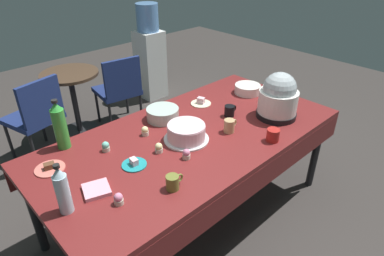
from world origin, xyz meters
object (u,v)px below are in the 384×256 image
object	(u,v)px
ceramic_snack_bowl	(247,89)
coffee_mug_black	(230,111)
cupcake_berry	(145,131)
maroon_chair_left	(36,114)
cupcake_mint	(106,147)
soda_bottle_lime_soda	(60,126)
soda_bottle_water	(62,190)
water_cooler	(150,55)
dessert_plate_coral	(50,168)
frosted_layer_cake	(186,133)
cupcake_rose	(159,148)
coffee_mug_tan	(229,126)
glass_salad_bowl	(163,114)
dessert_plate_cream	(201,102)
cupcake_lemon	(284,97)
coffee_mug_red	(273,135)
coffee_mug_olive	(173,182)
round_cafe_table	(73,92)
cupcake_cocoa	(186,154)
cupcake_vanilla	(119,199)
slow_cooker	(278,97)
dessert_plate_teal	(134,164)
potluck_table	(192,141)
maroon_chair_right	(119,87)

from	to	relation	value
ceramic_snack_bowl	coffee_mug_black	size ratio (longest dim) A/B	1.93
cupcake_berry	maroon_chair_left	xyz separation A→B (m)	(-0.28, 1.38, -0.29)
cupcake_berry	cupcake_mint	size ratio (longest dim) A/B	1.00
soda_bottle_lime_soda	soda_bottle_water	bearing A→B (deg)	-113.88
water_cooler	dessert_plate_coral	bearing A→B (deg)	-139.60
frosted_layer_cake	maroon_chair_left	distance (m)	1.72
cupcake_rose	ceramic_snack_bowl	bearing A→B (deg)	9.42
cupcake_mint	coffee_mug_tan	world-z (taller)	coffee_mug_tan
glass_salad_bowl	dessert_plate_cream	xyz separation A→B (m)	(0.40, -0.01, -0.03)
water_cooler	maroon_chair_left	bearing A→B (deg)	-165.20
glass_salad_bowl	cupcake_lemon	world-z (taller)	glass_salad_bowl
coffee_mug_black	coffee_mug_red	xyz separation A→B (m)	(-0.06, -0.44, 0.00)
cupcake_rose	coffee_mug_olive	xyz separation A→B (m)	(-0.16, -0.33, 0.01)
frosted_layer_cake	soda_bottle_water	world-z (taller)	soda_bottle_water
dessert_plate_cream	round_cafe_table	xyz separation A→B (m)	(-0.44, 1.52, -0.27)
coffee_mug_tan	cupcake_cocoa	bearing A→B (deg)	-175.82
cupcake_lemon	coffee_mug_black	xyz separation A→B (m)	(-0.55, 0.13, 0.01)
glass_salad_bowl	dessert_plate_cream	bearing A→B (deg)	-1.73
cupcake_mint	cupcake_lemon	distance (m)	1.54
cupcake_vanilla	coffee_mug_olive	bearing A→B (deg)	-19.67
slow_cooker	soda_bottle_water	bearing A→B (deg)	174.97
glass_salad_bowl	cupcake_rose	world-z (taller)	glass_salad_bowl
cupcake_rose	coffee_mug_black	size ratio (longest dim) A/B	0.58
dessert_plate_teal	dessert_plate_cream	bearing A→B (deg)	19.91
slow_cooker	soda_bottle_lime_soda	size ratio (longest dim) A/B	1.04
dessert_plate_coral	coffee_mug_olive	world-z (taller)	coffee_mug_olive
potluck_table	frosted_layer_cake	bearing A→B (deg)	-160.83
dessert_plate_teal	glass_salad_bowl	bearing A→B (deg)	33.98
dessert_plate_coral	coffee_mug_black	distance (m)	1.33
coffee_mug_black	cupcake_mint	bearing A→B (deg)	166.12
frosted_layer_cake	glass_salad_bowl	xyz separation A→B (m)	(0.07, 0.34, -0.01)
dessert_plate_cream	maroon_chair_right	distance (m)	1.33
dessert_plate_coral	coffee_mug_tan	bearing A→B (deg)	-21.85
maroon_chair_right	round_cafe_table	bearing A→B (deg)	152.98
dessert_plate_teal	soda_bottle_water	size ratio (longest dim) A/B	0.53
maroon_chair_right	dessert_plate_coral	bearing A→B (deg)	-134.61
glass_salad_bowl	dessert_plate_coral	bearing A→B (deg)	-178.62
potluck_table	coffee_mug_black	world-z (taller)	coffee_mug_black
slow_cooker	cupcake_vanilla	bearing A→B (deg)	179.77
dessert_plate_coral	cupcake_mint	distance (m)	0.35
dessert_plate_coral	maroon_chair_left	size ratio (longest dim) A/B	0.21
coffee_mug_black	maroon_chair_right	bearing A→B (deg)	90.36
cupcake_lemon	round_cafe_table	distance (m)	2.22
potluck_table	cupcake_cocoa	size ratio (longest dim) A/B	32.59
coffee_mug_tan	cupcake_lemon	bearing A→B (deg)	1.65
coffee_mug_black	soda_bottle_lime_soda	bearing A→B (deg)	157.55
cupcake_vanilla	round_cafe_table	distance (m)	2.21
coffee_mug_tan	maroon_chair_right	size ratio (longest dim) A/B	0.14
round_cafe_table	cupcake_berry	bearing A→B (deg)	-97.01
frosted_layer_cake	glass_salad_bowl	size ratio (longest dim) A/B	1.27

